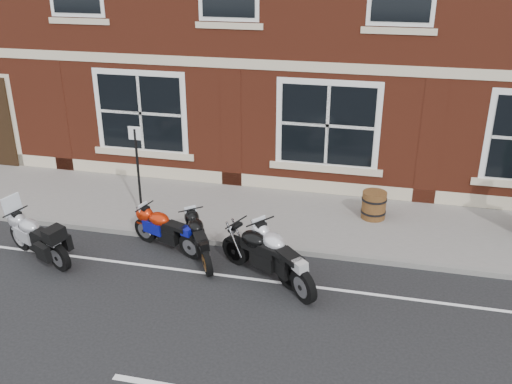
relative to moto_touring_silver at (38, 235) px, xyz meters
The scene contains 10 objects.
ground 3.97m from the moto_touring_silver, ahead, with size 80.00×80.00×0.00m, color black.
sidewalk 4.98m from the moto_touring_silver, 37.45° to the left, with size 30.00×3.00×0.12m, color slate.
kerb 4.22m from the moto_touring_silver, 20.04° to the left, with size 30.00×0.16×0.12m, color slate.
moto_touring_silver is the anchor object (origin of this frame).
moto_sport_red 2.67m from the moto_touring_silver, 22.22° to the left, with size 1.81×0.80×0.85m.
moto_sport_black 3.40m from the moto_touring_silver, 13.34° to the left, with size 1.05×1.69×0.85m.
moto_sport_silver 5.12m from the moto_touring_silver, ahead, with size 1.62×1.70×1.00m.
moto_naked_black 4.72m from the moto_touring_silver, ahead, with size 1.93×1.12×0.95m.
barrel_planter 7.53m from the moto_touring_silver, 26.37° to the left, with size 0.60×0.60×0.66m.
parking_sign 2.72m from the moto_touring_silver, 59.06° to the left, with size 0.31×0.06×2.21m.
Camera 1 is at (2.91, -9.20, 6.08)m, focal length 40.00 mm.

